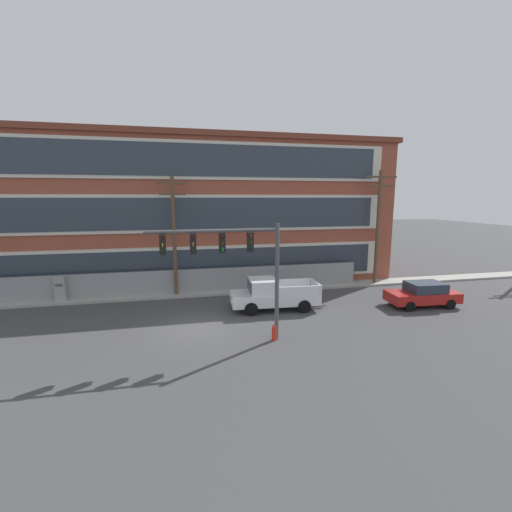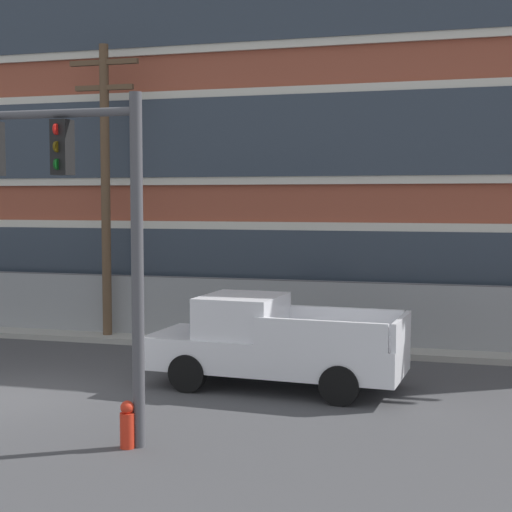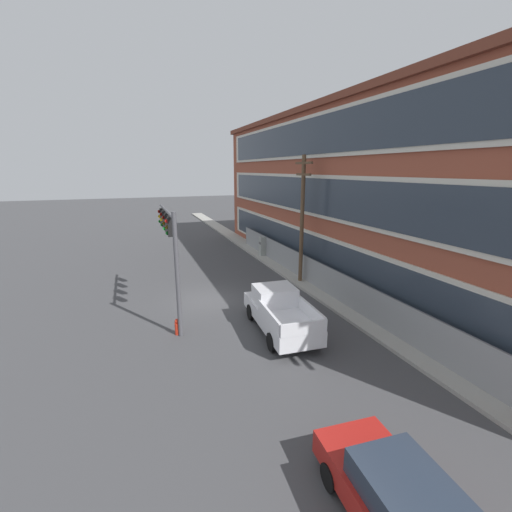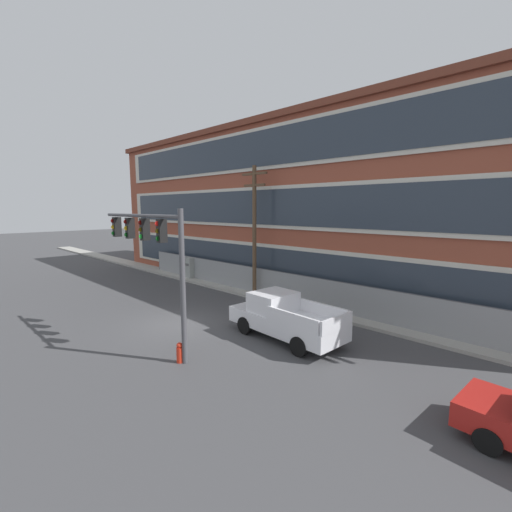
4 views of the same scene
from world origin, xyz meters
TOP-DOWN VIEW (x-y plane):
  - ground_plane at (0.00, 0.00)m, footprint 160.00×160.00m
  - sidewalk_building_side at (0.00, 6.74)m, footprint 80.00×1.63m
  - brick_mill_building at (-1.64, 12.69)m, footprint 36.94×10.86m
  - chain_link_fence at (-0.34, 6.88)m, footprint 26.52×0.06m
  - traffic_signal_mast at (1.75, -2.20)m, footprint 6.12×0.43m
  - pickup_truck_white at (4.91, 2.30)m, footprint 5.59×2.41m
  - utility_pole_near_corner at (-1.01, 6.49)m, footprint 2.06×0.26m
  - electrical_cabinet at (-8.48, 6.64)m, footprint 0.65×0.44m
  - fire_hydrant at (3.73, -2.32)m, footprint 0.24×0.24m

SIDE VIEW (x-z plane):
  - ground_plane at x=0.00m, z-range 0.00..0.00m
  - sidewalk_building_side at x=0.00m, z-range 0.00..0.16m
  - fire_hydrant at x=3.73m, z-range -0.01..0.77m
  - electrical_cabinet at x=-8.48m, z-range 0.00..1.78m
  - pickup_truck_white at x=4.91m, z-range -0.04..1.92m
  - chain_link_fence at x=-0.34m, z-range 0.02..1.87m
  - traffic_signal_mast at x=1.75m, z-range 1.43..7.16m
  - utility_pole_near_corner at x=-1.01m, z-range 0.39..8.74m
  - brick_mill_building at x=-1.64m, z-range 0.01..11.61m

